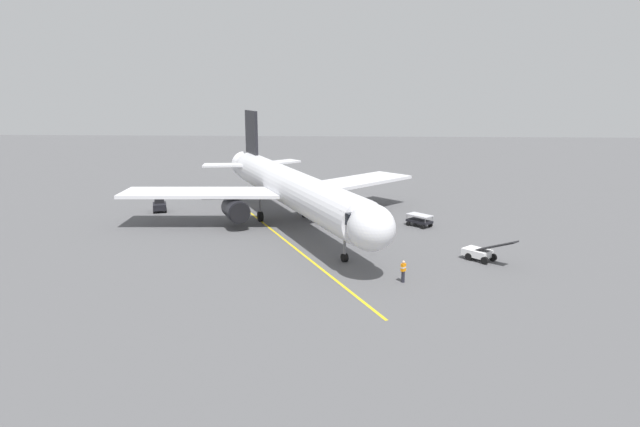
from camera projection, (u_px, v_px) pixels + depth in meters
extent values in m
plane|color=#565659|center=(291.00, 224.00, 58.99)|extent=(220.00, 220.00, 0.00)
cube|color=yellow|center=(285.00, 241.00, 52.49)|extent=(17.16, 36.34, 0.01)
cylinder|color=white|center=(291.00, 188.00, 57.42)|extent=(17.84, 32.41, 3.80)
ellipsoid|color=white|center=(371.00, 227.00, 40.98)|extent=(4.96, 5.15, 3.61)
cone|color=white|center=(247.00, 165.00, 74.12)|extent=(4.37, 4.17, 3.42)
cube|color=black|center=(363.00, 216.00, 42.12)|extent=(3.60, 2.82, 0.90)
cube|color=white|center=(350.00, 183.00, 64.04)|extent=(15.42, 16.02, 0.36)
cylinder|color=black|center=(338.00, 201.00, 60.92)|extent=(3.52, 4.05, 2.30)
cylinder|color=black|center=(344.00, 204.00, 59.34)|extent=(1.99, 1.07, 2.10)
cube|color=white|center=(204.00, 193.00, 57.78)|extent=(17.30, 6.10, 0.36)
cylinder|color=black|center=(236.00, 210.00, 56.66)|extent=(3.52, 4.05, 2.30)
cylinder|color=black|center=(240.00, 213.00, 55.08)|extent=(1.99, 1.07, 2.10)
cube|color=black|center=(252.00, 139.00, 70.56)|extent=(2.36, 4.50, 7.20)
cube|color=white|center=(276.00, 163.00, 72.18)|extent=(6.32, 6.12, 0.24)
cube|color=white|center=(229.00, 165.00, 69.83)|extent=(6.65, 3.17, 0.24)
cylinder|color=slate|center=(345.00, 242.00, 45.76)|extent=(0.24, 0.24, 2.77)
cylinder|color=black|center=(345.00, 258.00, 46.07)|extent=(0.70, 0.82, 0.70)
cylinder|color=slate|center=(305.00, 201.00, 61.56)|extent=(0.24, 0.24, 2.77)
cylinder|color=black|center=(305.00, 213.00, 61.87)|extent=(0.87, 1.19, 1.10)
cylinder|color=slate|center=(260.00, 204.00, 59.66)|extent=(0.24, 0.24, 2.77)
cylinder|color=black|center=(260.00, 216.00, 59.97)|extent=(0.87, 1.19, 1.10)
cylinder|color=#23232D|center=(403.00, 277.00, 41.14)|extent=(0.26, 0.26, 0.88)
cube|color=orange|center=(403.00, 267.00, 40.97)|extent=(0.44, 0.44, 0.60)
cube|color=silver|center=(403.00, 267.00, 40.97)|extent=(0.46, 0.46, 0.10)
sphere|color=beige|center=(404.00, 262.00, 40.88)|extent=(0.22, 0.22, 0.22)
cube|color=black|center=(160.00, 206.00, 64.67)|extent=(2.19, 2.67, 0.70)
cube|color=black|center=(159.00, 201.00, 64.82)|extent=(1.34, 1.22, 0.50)
cylinder|color=black|center=(166.00, 210.00, 64.19)|extent=(0.44, 0.65, 0.60)
cylinder|color=black|center=(154.00, 211.00, 63.82)|extent=(0.44, 0.65, 0.60)
cylinder|color=black|center=(165.00, 207.00, 65.68)|extent=(0.44, 0.65, 0.60)
cylinder|color=black|center=(154.00, 208.00, 65.31)|extent=(0.44, 0.65, 0.60)
cube|color=white|center=(477.00, 253.00, 46.57)|extent=(2.62, 2.61, 0.60)
cube|color=black|center=(495.00, 246.00, 45.21)|extent=(3.30, 3.28, 1.61)
cylinder|color=black|center=(493.00, 257.00, 46.23)|extent=(0.63, 0.63, 0.64)
cylinder|color=black|center=(485.00, 261.00, 45.38)|extent=(0.63, 0.63, 0.64)
cylinder|color=black|center=(477.00, 254.00, 47.31)|extent=(0.63, 0.63, 0.64)
cylinder|color=black|center=(469.00, 257.00, 46.46)|extent=(0.63, 0.63, 0.64)
cube|color=black|center=(419.00, 221.00, 57.81)|extent=(2.83, 2.83, 0.24)
cube|color=silver|center=(420.00, 215.00, 57.66)|extent=(2.83, 2.83, 0.08)
cylinder|color=slate|center=(432.00, 219.00, 57.26)|extent=(0.06, 0.06, 0.55)
cylinder|color=slate|center=(425.00, 220.00, 56.45)|extent=(0.06, 0.06, 0.55)
cylinder|color=slate|center=(414.00, 215.00, 58.99)|extent=(0.06, 0.06, 0.55)
cylinder|color=slate|center=(407.00, 216.00, 58.18)|extent=(0.06, 0.06, 0.55)
cylinder|color=black|center=(430.00, 225.00, 57.63)|extent=(0.49, 0.49, 0.44)
cylinder|color=black|center=(423.00, 227.00, 56.77)|extent=(0.49, 0.49, 0.44)
cylinder|color=black|center=(416.00, 222.00, 59.00)|extent=(0.49, 0.49, 0.44)
cylinder|color=black|center=(408.00, 224.00, 58.15)|extent=(0.49, 0.49, 0.44)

